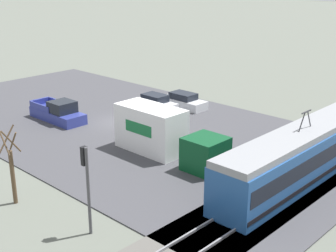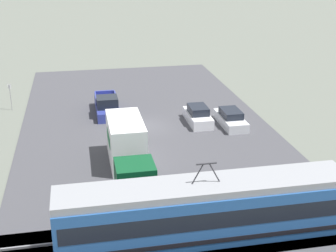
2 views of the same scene
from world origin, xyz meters
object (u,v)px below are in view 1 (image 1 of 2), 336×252
Objects in this scene: box_truck at (163,134)px; traffic_light_pole at (87,178)px; sedan_car_0 at (155,104)px; sedan_car_1 at (183,101)px; street_tree at (12,170)px; pickup_truck at (58,113)px; light_rail_tram at (302,155)px.

traffic_light_pole is (9.91, 4.43, 1.44)m from box_truck.
sedan_car_1 is at bearing -22.14° from sedan_car_0.
sedan_car_0 is 0.92× the size of sedan_car_1.
street_tree reaches higher than box_truck.
pickup_truck is 15.03m from street_tree.
sedan_car_1 is 1.01× the size of traffic_light_pole.
traffic_light_pole is 1.02× the size of street_tree.
sedan_car_0 is 19.35m from street_tree.
pickup_truck is at bearing -87.16° from box_truck.
street_tree reaches higher than sedan_car_1.
traffic_light_pole reaches higher than sedan_car_1.
box_truck is 1.95× the size of street_tree.
light_rail_tram reaches higher than box_truck.
sedan_car_1 is at bearing -145.06° from box_truck.
sedan_car_1 is at bearing 153.80° from pickup_truck.
sedan_car_0 is (-4.07, -17.02, -0.94)m from light_rail_tram.
traffic_light_pole is (17.10, 12.44, 2.30)m from sedan_car_0.
pickup_truck is (0.60, -12.07, -0.82)m from box_truck.
pickup_truck is 19.08m from traffic_light_pole.
traffic_light_pole is at bearing 99.62° from street_tree.
box_truck is 1.92× the size of traffic_light_pole.
pickup_truck is at bearing -119.44° from traffic_light_pole.
box_truck reaches higher than pickup_truck.
box_truck is 2.07× the size of sedan_car_0.
light_rail_tram is 21.42m from pickup_truck.
box_truck is 1.90× the size of sedan_car_1.
traffic_light_pole is at bearing -19.37° from light_rail_tram.
sedan_car_1 is at bearing -150.21° from traffic_light_pole.
light_rail_tram is 3.40× the size of sedan_car_1.
sedan_car_0 is (-7.79, 4.06, -0.05)m from pickup_truck.
sedan_car_0 is at bearing 152.45° from pickup_truck.
sedan_car_1 is (-9.89, -6.91, -0.93)m from box_truck.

